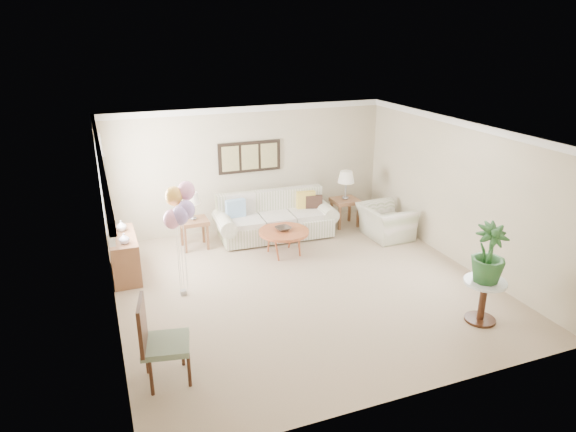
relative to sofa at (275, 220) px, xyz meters
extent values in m
plane|color=tan|center=(-0.29, -2.24, -0.36)|extent=(6.00, 6.00, 0.00)
cube|color=beige|center=(-0.29, 0.76, 0.94)|extent=(6.00, 0.04, 2.60)
cube|color=beige|center=(-0.29, -5.24, 0.94)|extent=(6.00, 0.04, 2.60)
cube|color=beige|center=(-3.29, -2.24, 0.94)|extent=(0.04, 6.00, 2.60)
cube|color=beige|center=(2.71, -2.24, 0.94)|extent=(0.04, 6.00, 2.60)
cube|color=white|center=(-0.29, -2.24, 2.23)|extent=(6.00, 6.00, 0.02)
cube|color=white|center=(-0.29, 0.73, 2.18)|extent=(6.00, 0.06, 0.12)
cube|color=white|center=(-3.26, -2.24, 2.18)|extent=(0.06, 6.00, 0.12)
cube|color=white|center=(2.68, -2.24, 2.18)|extent=(0.06, 6.00, 0.12)
cube|color=white|center=(-3.27, -0.74, 1.29)|extent=(0.04, 1.40, 1.20)
cube|color=white|center=(-3.23, -1.59, 1.29)|extent=(0.10, 0.22, 1.40)
cube|color=white|center=(-3.23, 0.11, 1.29)|extent=(0.10, 0.22, 1.40)
cube|color=black|center=(-0.29, 0.73, 1.19)|extent=(1.35, 0.04, 0.65)
cube|color=#8C8C59|center=(-0.71, 0.71, 1.19)|extent=(0.36, 0.02, 0.52)
cube|color=#8C8C59|center=(-0.29, 0.71, 1.19)|extent=(0.36, 0.02, 0.52)
cube|color=#8C8C59|center=(0.13, 0.71, 1.19)|extent=(0.36, 0.02, 0.52)
cube|color=silver|center=(-0.01, -0.06, -0.14)|extent=(2.30, 1.02, 0.37)
cube|color=silver|center=(-0.01, 0.28, 0.28)|extent=(2.27, 0.32, 0.57)
cylinder|color=silver|center=(-1.09, -0.06, 0.10)|extent=(0.37, 0.94, 0.33)
cylinder|color=silver|center=(1.08, -0.06, 0.10)|extent=(0.37, 0.94, 0.33)
cube|color=silver|center=(-0.65, -0.11, 0.09)|extent=(0.65, 0.77, 0.12)
cube|color=silver|center=(-0.01, -0.11, 0.09)|extent=(0.65, 0.77, 0.12)
cube|color=silver|center=(0.64, -0.11, 0.09)|extent=(0.65, 0.77, 0.12)
cube|color=#81AAD1|center=(-0.81, 0.06, 0.32)|extent=(0.39, 0.12, 0.39)
cube|color=gold|center=(0.71, 0.06, 0.32)|extent=(0.39, 0.12, 0.39)
cube|color=#35211A|center=(0.87, -0.01, 0.25)|extent=(0.35, 0.10, 0.35)
cube|color=silver|center=(-0.01, -0.06, -0.34)|extent=(2.06, 0.82, 0.04)
cube|color=brown|center=(-1.67, 0.01, 0.19)|extent=(0.54, 0.49, 0.08)
cube|color=brown|center=(-1.89, -0.18, -0.11)|extent=(0.05, 0.05, 0.51)
cube|color=brown|center=(-1.46, -0.18, -0.11)|extent=(0.05, 0.05, 0.51)
cube|color=brown|center=(-1.89, 0.21, -0.11)|extent=(0.05, 0.05, 0.51)
cube|color=brown|center=(-1.46, 0.21, -0.11)|extent=(0.05, 0.05, 0.51)
cube|color=brown|center=(1.63, 0.04, 0.20)|extent=(0.55, 0.50, 0.08)
cube|color=brown|center=(1.41, -0.16, -0.10)|extent=(0.05, 0.05, 0.52)
cube|color=brown|center=(1.86, -0.16, -0.10)|extent=(0.05, 0.05, 0.52)
cube|color=brown|center=(1.41, 0.24, -0.10)|extent=(0.05, 0.05, 0.52)
cube|color=brown|center=(1.86, 0.24, -0.10)|extent=(0.05, 0.05, 0.52)
cylinder|color=gray|center=(-1.67, 0.01, 0.25)|extent=(0.13, 0.13, 0.05)
cylinder|color=gray|center=(-1.67, 0.01, 0.42)|extent=(0.04, 0.04, 0.27)
cone|color=silver|center=(-1.67, 0.01, 0.66)|extent=(0.31, 0.31, 0.22)
cylinder|color=gray|center=(1.63, 0.04, 0.27)|extent=(0.15, 0.15, 0.06)
cylinder|color=gray|center=(1.63, 0.04, 0.46)|extent=(0.04, 0.04, 0.31)
cone|color=silver|center=(1.63, 0.04, 0.74)|extent=(0.35, 0.35, 0.25)
cylinder|color=#A24C2A|center=(-0.15, -0.92, 0.09)|extent=(0.96, 0.96, 0.05)
cylinder|color=#A24C2A|center=(0.08, -0.69, -0.15)|extent=(0.04, 0.04, 0.43)
cylinder|color=#A24C2A|center=(-0.37, -0.69, -0.15)|extent=(0.04, 0.04, 0.43)
cylinder|color=#A24C2A|center=(-0.37, -1.14, -0.15)|extent=(0.04, 0.04, 0.43)
cylinder|color=#A24C2A|center=(0.08, -1.14, -0.15)|extent=(0.04, 0.04, 0.43)
imported|color=#332921|center=(-0.16, -0.91, 0.16)|extent=(0.34, 0.34, 0.07)
imported|color=silver|center=(2.11, -0.85, -0.03)|extent=(0.93, 1.05, 0.67)
cylinder|color=silver|center=(1.72, -4.20, 0.28)|extent=(0.61, 0.61, 0.04)
cylinder|color=#3E1E14|center=(1.72, -4.20, -0.05)|extent=(0.10, 0.10, 0.61)
cylinder|color=#3E1E14|center=(1.72, -4.20, -0.36)|extent=(0.45, 0.45, 0.01)
imported|color=#2B5428|center=(1.70, -4.20, 0.73)|extent=(0.55, 0.55, 0.87)
cube|color=gray|center=(-2.80, -3.90, 0.14)|extent=(0.65, 0.65, 0.08)
cylinder|color=#3E1E14|center=(-3.02, -4.12, -0.13)|extent=(0.04, 0.04, 0.46)
cylinder|color=#3E1E14|center=(-2.58, -4.12, -0.13)|extent=(0.04, 0.04, 0.46)
cylinder|color=#3E1E14|center=(-3.02, -3.68, -0.13)|extent=(0.04, 0.04, 0.46)
cylinder|color=#3E1E14|center=(-2.58, -3.68, -0.13)|extent=(0.04, 0.04, 0.46)
cube|color=#3E1E14|center=(-3.04, -3.90, 0.47)|extent=(0.14, 0.53, 0.61)
cube|color=brown|center=(-3.05, -0.74, 0.01)|extent=(0.45, 1.20, 0.74)
cube|color=#3E1E14|center=(-3.04, -1.04, 0.01)|extent=(0.46, 0.02, 0.70)
cube|color=#3E1E14|center=(-3.04, -0.44, 0.01)|extent=(0.46, 0.02, 0.70)
imported|color=silver|center=(-3.03, -1.10, 0.47)|extent=(0.23, 0.23, 0.18)
imported|color=silver|center=(-3.03, -0.49, 0.47)|extent=(0.23, 0.23, 0.19)
cube|color=gray|center=(-2.24, -1.81, -0.33)|extent=(0.10, 0.10, 0.08)
ellipsoid|color=#F799C4|center=(-2.34, -1.93, 1.00)|extent=(0.27, 0.27, 0.31)
cylinder|color=silver|center=(-2.29, -1.87, 0.28)|extent=(0.01, 0.01, 1.13)
ellipsoid|color=#AD8ADB|center=(-2.11, -1.89, 1.11)|extent=(0.27, 0.27, 0.31)
cylinder|color=silver|center=(-2.17, -1.85, 0.33)|extent=(0.01, 0.01, 1.24)
ellipsoid|color=#F9B243|center=(-2.26, -1.72, 1.30)|extent=(0.27, 0.27, 0.31)
cylinder|color=silver|center=(-2.25, -1.77, 0.43)|extent=(0.01, 0.01, 1.43)
ellipsoid|color=#F799C4|center=(-2.06, -1.70, 1.35)|extent=(0.27, 0.27, 0.31)
cylinder|color=silver|center=(-2.15, -1.76, 0.46)|extent=(0.01, 0.01, 1.49)
ellipsoid|color=#AD8ADB|center=(-2.22, -1.95, 1.05)|extent=(0.27, 0.27, 0.31)
cylinder|color=silver|center=(-2.23, -1.88, 0.30)|extent=(0.01, 0.01, 1.18)
camera|label=1|loc=(-3.32, -9.33, 3.71)|focal=32.00mm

